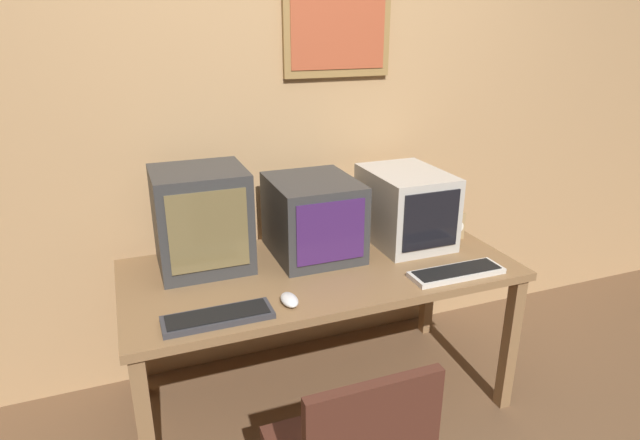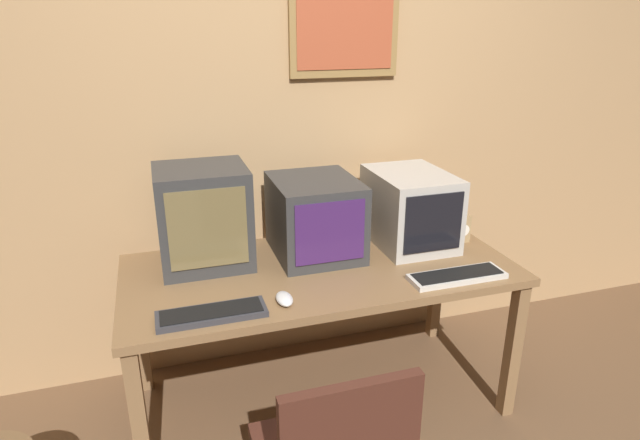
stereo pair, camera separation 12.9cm
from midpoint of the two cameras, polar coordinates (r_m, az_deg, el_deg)
name	(u,v)px [view 1 (the left image)]	position (r m, az deg, el deg)	size (l,w,h in m)	color
wall_back	(283,114)	(2.67, -5.43, 11.14)	(8.00, 0.08, 2.60)	tan
desk	(320,281)	(2.40, -1.55, -6.53)	(1.70, 0.79, 0.71)	olive
monitor_left	(202,219)	(2.36, -14.06, 0.09)	(0.39, 0.36, 0.44)	#333333
monitor_center	(313,217)	(2.44, -2.26, 0.28)	(0.37, 0.44, 0.35)	#333333
monitor_right	(405,207)	(2.61, 7.71, 1.42)	(0.34, 0.46, 0.35)	#B7B2A8
keyboard_main	(218,317)	(2.01, -12.69, -10.09)	(0.40, 0.13, 0.03)	#333338
keyboard_side	(457,272)	(2.34, 12.83, -5.49)	(0.42, 0.13, 0.03)	beige
mouse_near_keyboard	(289,300)	(2.07, -5.09, -8.50)	(0.06, 0.11, 0.04)	silver
desk_clock	(455,226)	(2.71, 12.93, -0.60)	(0.08, 0.05, 0.14)	#A38456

